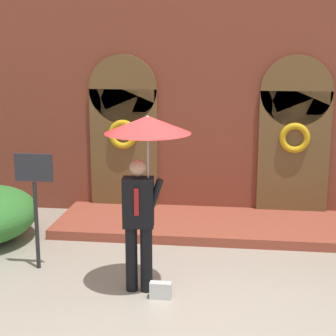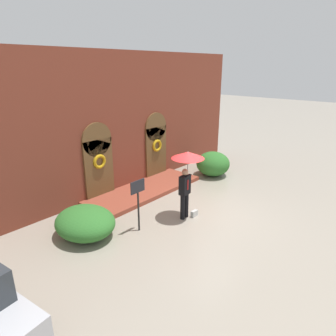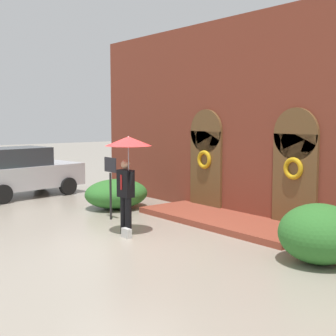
{
  "view_description": "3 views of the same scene",
  "coord_description": "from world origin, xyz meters",
  "px_view_note": "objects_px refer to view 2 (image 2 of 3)",
  "views": [
    {
      "loc": [
        0.6,
        -6.49,
        3.26
      ],
      "look_at": [
        -0.47,
        1.75,
        1.39
      ],
      "focal_mm": 60.0,
      "sensor_mm": 36.0,
      "label": 1
    },
    {
      "loc": [
        -8.03,
        -5.33,
        5.04
      ],
      "look_at": [
        -0.3,
        1.5,
        1.49
      ],
      "focal_mm": 32.0,
      "sensor_mm": 36.0,
      "label": 2
    },
    {
      "loc": [
        8.6,
        -5.75,
        2.79
      ],
      "look_at": [
        -0.6,
        1.64,
        1.53
      ],
      "focal_mm": 50.0,
      "sensor_mm": 36.0,
      "label": 3
    }
  ],
  "objects_px": {
    "person_with_umbrella": "(187,165)",
    "shrub_right": "(213,164)",
    "sign_post": "(138,197)",
    "handbag": "(194,213)",
    "shrub_left": "(85,222)"
  },
  "relations": [
    {
      "from": "handbag",
      "to": "sign_post",
      "type": "height_order",
      "value": "sign_post"
    },
    {
      "from": "shrub_left",
      "to": "handbag",
      "type": "bearing_deg",
      "value": -28.91
    },
    {
      "from": "shrub_left",
      "to": "shrub_right",
      "type": "relative_size",
      "value": 1.28
    },
    {
      "from": "sign_post",
      "to": "shrub_right",
      "type": "distance_m",
      "value": 5.99
    },
    {
      "from": "shrub_right",
      "to": "person_with_umbrella",
      "type": "bearing_deg",
      "value": -158.5
    },
    {
      "from": "shrub_left",
      "to": "sign_post",
      "type": "bearing_deg",
      "value": -37.89
    },
    {
      "from": "person_with_umbrella",
      "to": "handbag",
      "type": "xyz_separation_m",
      "value": [
        0.22,
        -0.2,
        -1.8
      ]
    },
    {
      "from": "handbag",
      "to": "sign_post",
      "type": "distance_m",
      "value": 2.33
    },
    {
      "from": "person_with_umbrella",
      "to": "shrub_right",
      "type": "relative_size",
      "value": 1.49
    },
    {
      "from": "sign_post",
      "to": "shrub_left",
      "type": "xyz_separation_m",
      "value": [
        -1.31,
        1.02,
        -0.71
      ]
    },
    {
      "from": "person_with_umbrella",
      "to": "handbag",
      "type": "distance_m",
      "value": 1.83
    },
    {
      "from": "handbag",
      "to": "shrub_right",
      "type": "height_order",
      "value": "shrub_right"
    },
    {
      "from": "handbag",
      "to": "shrub_left",
      "type": "xyz_separation_m",
      "value": [
        -3.24,
        1.79,
        0.34
      ]
    },
    {
      "from": "shrub_right",
      "to": "shrub_left",
      "type": "bearing_deg",
      "value": -179.62
    },
    {
      "from": "sign_post",
      "to": "shrub_right",
      "type": "xyz_separation_m",
      "value": [
        5.86,
        1.06,
        -0.59
      ]
    }
  ]
}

